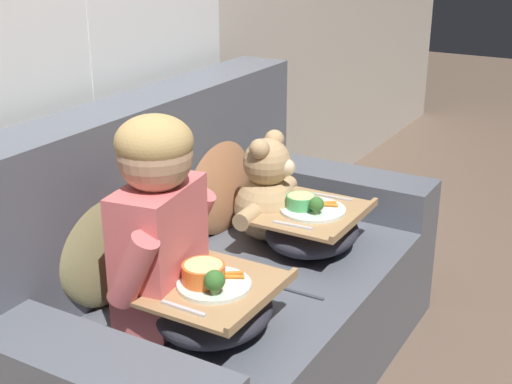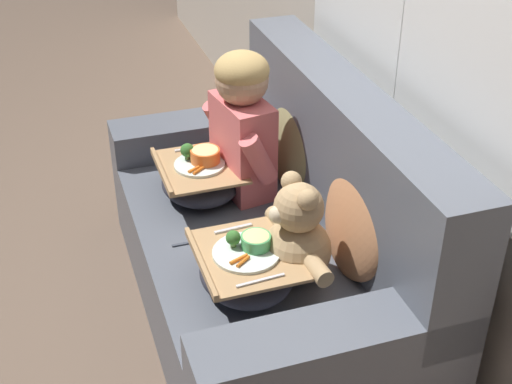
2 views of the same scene
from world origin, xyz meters
TOP-DOWN VIEW (x-y plane):
  - ground_plane at (0.00, 0.00)m, footprint 14.00×14.00m
  - couch at (0.00, 0.08)m, footprint 1.73×0.92m
  - throw_pillow_behind_child at (-0.32, 0.27)m, footprint 0.43×0.21m
  - throw_pillow_behind_teddy at (0.32, 0.27)m, footprint 0.45×0.22m
  - child_figure at (-0.32, 0.03)m, footprint 0.46×0.24m
  - teddy_bear at (0.32, 0.03)m, footprint 0.44×0.31m
  - lap_tray_child at (-0.32, -0.15)m, footprint 0.38×0.34m
  - lap_tray_teddy at (0.32, -0.15)m, footprint 0.40×0.34m

SIDE VIEW (x-z plane):
  - ground_plane at x=0.00m, z-range 0.00..0.00m
  - couch at x=0.00m, z-range -0.15..0.84m
  - lap_tray_teddy at x=0.32m, z-range 0.40..0.62m
  - lap_tray_child at x=-0.32m, z-range 0.40..0.63m
  - teddy_bear at x=0.32m, z-range 0.40..0.80m
  - throw_pillow_behind_child at x=-0.32m, z-range 0.41..0.86m
  - throw_pillow_behind_teddy at x=0.32m, z-range 0.40..0.87m
  - child_figure at x=-0.32m, z-range 0.46..1.08m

